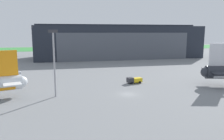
{
  "coord_description": "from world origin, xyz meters",
  "views": [
    {
      "loc": [
        -17.52,
        -57.4,
        17.0
      ],
      "look_at": [
        -0.35,
        18.91,
        3.67
      ],
      "focal_mm": 35.99,
      "sensor_mm": 36.0,
      "label": 1
    }
  ],
  "objects_px": {
    "maintenance_hangar": "(118,42)",
    "apron_light_mast": "(54,58)",
    "baggage_tug": "(16,74)",
    "pushback_tractor": "(134,80)"
  },
  "relations": [
    {
      "from": "baggage_tug",
      "to": "apron_light_mast",
      "type": "distance_m",
      "value": 35.74
    },
    {
      "from": "pushback_tractor",
      "to": "apron_light_mast",
      "type": "xyz_separation_m",
      "value": [
        -25.32,
        -10.39,
        9.3
      ]
    },
    {
      "from": "pushback_tractor",
      "to": "maintenance_hangar",
      "type": "bearing_deg",
      "value": 79.6
    },
    {
      "from": "maintenance_hangar",
      "to": "baggage_tug",
      "type": "relative_size",
      "value": 27.59
    },
    {
      "from": "baggage_tug",
      "to": "maintenance_hangar",
      "type": "bearing_deg",
      "value": 46.16
    },
    {
      "from": "maintenance_hangar",
      "to": "apron_light_mast",
      "type": "distance_m",
      "value": 96.66
    },
    {
      "from": "apron_light_mast",
      "to": "baggage_tug",
      "type": "bearing_deg",
      "value": 116.6
    },
    {
      "from": "maintenance_hangar",
      "to": "pushback_tractor",
      "type": "xyz_separation_m",
      "value": [
        -14.27,
        -77.79,
        -9.36
      ]
    },
    {
      "from": "maintenance_hangar",
      "to": "apron_light_mast",
      "type": "height_order",
      "value": "maintenance_hangar"
    },
    {
      "from": "baggage_tug",
      "to": "apron_light_mast",
      "type": "height_order",
      "value": "apron_light_mast"
    }
  ]
}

